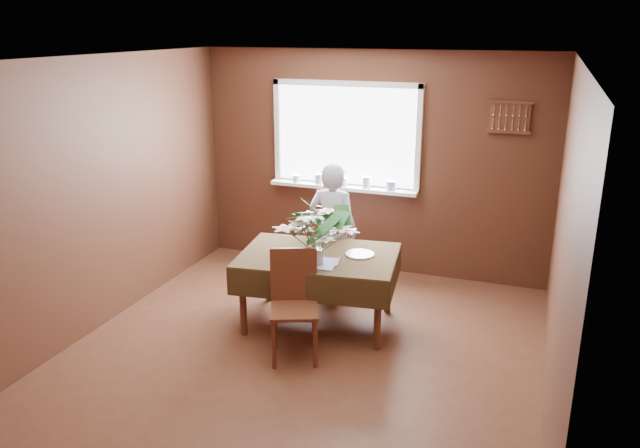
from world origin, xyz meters
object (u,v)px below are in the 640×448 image
(chair_far, at_px, (335,245))
(flower_bouquet, at_px, (317,229))
(seated_woman, at_px, (333,231))
(chair_near, at_px, (294,299))
(dining_table, at_px, (318,263))

(chair_far, distance_m, flower_bouquet, 1.16)
(flower_bouquet, bearing_deg, seated_woman, 100.14)
(chair_near, height_order, seated_woman, seated_woman)
(chair_far, xyz_separation_m, chair_near, (0.10, -1.40, -0.01))
(flower_bouquet, bearing_deg, dining_table, 108.27)
(chair_far, height_order, seated_woman, seated_woman)
(seated_woman, bearing_deg, dining_table, 99.45)
(chair_far, xyz_separation_m, seated_woman, (0.02, -0.13, 0.20))
(chair_far, height_order, flower_bouquet, flower_bouquet)
(dining_table, height_order, flower_bouquet, flower_bouquet)
(chair_near, height_order, flower_bouquet, flower_bouquet)
(chair_far, relative_size, chair_near, 1.02)
(dining_table, bearing_deg, chair_near, -97.04)
(chair_near, relative_size, flower_bouquet, 1.61)
(chair_near, bearing_deg, dining_table, 67.64)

